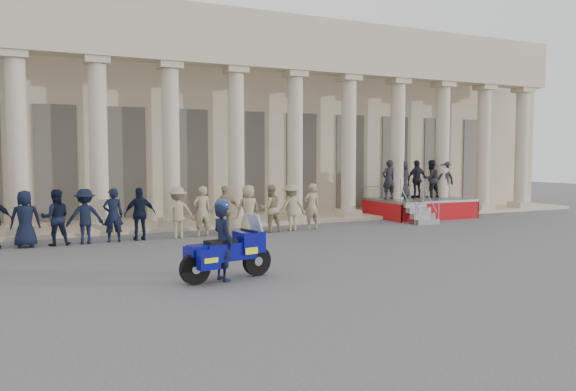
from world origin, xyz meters
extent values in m
plane|color=#4C4C4F|center=(0.00, 0.00, 0.00)|extent=(90.00, 90.00, 0.00)
cube|color=tan|center=(0.00, 15.00, 4.50)|extent=(40.00, 10.00, 9.00)
cube|color=tan|center=(0.00, 8.80, 0.07)|extent=(40.00, 2.60, 0.15)
cube|color=tan|center=(0.00, 8.00, 6.79)|extent=(35.80, 1.00, 1.00)
cube|color=tan|center=(0.00, 8.00, 7.89)|extent=(35.80, 1.00, 1.20)
cube|color=tan|center=(-6.50, 8.00, 0.30)|extent=(0.90, 0.90, 0.30)
cylinder|color=tan|center=(-6.50, 8.00, 3.25)|extent=(0.64, 0.64, 5.60)
cube|color=tan|center=(-6.50, 8.00, 6.17)|extent=(0.85, 0.85, 0.24)
cube|color=tan|center=(-3.90, 8.00, 0.30)|extent=(0.90, 0.90, 0.30)
cylinder|color=tan|center=(-3.90, 8.00, 3.25)|extent=(0.64, 0.64, 5.60)
cube|color=tan|center=(-3.90, 8.00, 6.17)|extent=(0.85, 0.85, 0.24)
cube|color=tan|center=(-1.30, 8.00, 0.30)|extent=(0.90, 0.90, 0.30)
cylinder|color=tan|center=(-1.30, 8.00, 3.25)|extent=(0.64, 0.64, 5.60)
cube|color=tan|center=(-1.30, 8.00, 6.17)|extent=(0.85, 0.85, 0.24)
cube|color=tan|center=(1.30, 8.00, 0.30)|extent=(0.90, 0.90, 0.30)
cylinder|color=tan|center=(1.30, 8.00, 3.25)|extent=(0.64, 0.64, 5.60)
cube|color=tan|center=(1.30, 8.00, 6.17)|extent=(0.85, 0.85, 0.24)
cube|color=tan|center=(3.90, 8.00, 0.30)|extent=(0.90, 0.90, 0.30)
cylinder|color=tan|center=(3.90, 8.00, 3.25)|extent=(0.64, 0.64, 5.60)
cube|color=tan|center=(3.90, 8.00, 6.17)|extent=(0.85, 0.85, 0.24)
cube|color=tan|center=(6.50, 8.00, 0.30)|extent=(0.90, 0.90, 0.30)
cylinder|color=tan|center=(6.50, 8.00, 3.25)|extent=(0.64, 0.64, 5.60)
cube|color=tan|center=(6.50, 8.00, 6.17)|extent=(0.85, 0.85, 0.24)
cube|color=tan|center=(9.10, 8.00, 0.30)|extent=(0.90, 0.90, 0.30)
cylinder|color=tan|center=(9.10, 8.00, 3.25)|extent=(0.64, 0.64, 5.60)
cube|color=tan|center=(9.10, 8.00, 6.17)|extent=(0.85, 0.85, 0.24)
cube|color=tan|center=(11.70, 8.00, 0.30)|extent=(0.90, 0.90, 0.30)
cylinder|color=tan|center=(11.70, 8.00, 3.25)|extent=(0.64, 0.64, 5.60)
cube|color=tan|center=(11.70, 8.00, 6.17)|extent=(0.85, 0.85, 0.24)
cube|color=tan|center=(14.30, 8.00, 0.30)|extent=(0.90, 0.90, 0.30)
cylinder|color=tan|center=(14.30, 8.00, 3.25)|extent=(0.64, 0.64, 5.60)
cube|color=tan|center=(14.30, 8.00, 6.17)|extent=(0.85, 0.85, 0.24)
cube|color=tan|center=(16.90, 8.00, 0.30)|extent=(0.90, 0.90, 0.30)
cylinder|color=tan|center=(16.90, 8.00, 3.25)|extent=(0.64, 0.64, 5.60)
cube|color=tan|center=(16.90, 8.00, 6.17)|extent=(0.85, 0.85, 0.24)
cube|color=black|center=(-5.20, 10.02, 2.55)|extent=(1.30, 0.12, 4.20)
cube|color=black|center=(-2.60, 10.02, 2.55)|extent=(1.30, 0.12, 4.20)
cube|color=black|center=(0.00, 10.02, 2.55)|extent=(1.30, 0.12, 4.20)
cube|color=black|center=(2.60, 10.02, 2.55)|extent=(1.30, 0.12, 4.20)
cube|color=black|center=(5.20, 10.02, 2.55)|extent=(1.30, 0.12, 4.20)
cube|color=black|center=(7.80, 10.02, 2.55)|extent=(1.30, 0.12, 4.20)
cube|color=black|center=(10.40, 10.02, 2.55)|extent=(1.30, 0.12, 4.20)
cube|color=black|center=(13.00, 10.02, 2.55)|extent=(1.30, 0.12, 4.20)
cube|color=black|center=(15.60, 10.02, 2.55)|extent=(1.30, 0.12, 4.20)
imported|color=black|center=(-6.35, 5.91, 0.88)|extent=(0.86, 0.56, 1.77)
imported|color=black|center=(-5.48, 5.91, 0.88)|extent=(0.86, 0.67, 1.77)
imported|color=black|center=(-4.61, 5.91, 0.88)|extent=(1.14, 0.66, 1.77)
imported|color=black|center=(-3.74, 5.91, 0.88)|extent=(0.64, 0.42, 1.77)
imported|color=black|center=(-2.88, 5.91, 0.88)|extent=(1.04, 0.43, 1.77)
imported|color=gray|center=(-1.61, 5.91, 0.88)|extent=(1.14, 0.66, 1.77)
imported|color=gray|center=(-0.74, 5.91, 0.88)|extent=(0.64, 0.42, 1.77)
imported|color=gray|center=(0.12, 5.91, 0.88)|extent=(1.04, 0.43, 1.77)
imported|color=gray|center=(0.99, 5.91, 0.88)|extent=(0.86, 0.56, 1.77)
imported|color=gray|center=(1.86, 5.91, 0.88)|extent=(0.86, 0.67, 1.77)
imported|color=gray|center=(2.73, 5.91, 0.88)|extent=(1.14, 0.66, 1.77)
imported|color=gray|center=(3.59, 5.91, 0.88)|extent=(0.64, 0.42, 1.77)
cube|color=gray|center=(10.15, 7.68, 0.82)|extent=(4.29, 3.06, 0.10)
cube|color=maroon|center=(10.15, 6.17, 0.38)|extent=(4.29, 0.04, 0.77)
cube|color=maroon|center=(8.02, 7.68, 0.38)|extent=(0.04, 3.06, 0.77)
cube|color=maroon|center=(12.27, 7.68, 0.38)|extent=(0.04, 3.06, 0.77)
cube|color=gray|center=(8.60, 5.25, 0.11)|extent=(1.10, 0.28, 0.22)
cube|color=gray|center=(8.60, 5.53, 0.33)|extent=(1.10, 0.28, 0.22)
cube|color=gray|center=(8.60, 5.81, 0.54)|extent=(1.10, 0.28, 0.22)
cube|color=gray|center=(8.60, 6.09, 0.76)|extent=(1.10, 0.28, 0.22)
cylinder|color=gray|center=(10.15, 9.16, 1.37)|extent=(4.29, 0.04, 0.04)
imported|color=black|center=(8.55, 7.88, 1.75)|extent=(0.64, 0.42, 1.76)
imported|color=black|center=(9.35, 7.88, 1.75)|extent=(0.86, 0.56, 1.76)
imported|color=black|center=(10.15, 7.88, 1.75)|extent=(1.03, 0.43, 1.76)
imported|color=black|center=(10.95, 7.88, 1.75)|extent=(0.86, 0.67, 1.76)
imported|color=black|center=(11.75, 7.88, 1.75)|extent=(1.14, 0.65, 1.76)
cylinder|color=black|center=(-1.48, -0.92, 0.35)|extent=(0.72, 0.27, 0.70)
cylinder|color=black|center=(-3.04, -1.20, 0.35)|extent=(0.72, 0.27, 0.70)
cube|color=#0B0D7E|center=(-2.21, -1.05, 0.66)|extent=(1.28, 0.65, 0.40)
cube|color=#0B0D7E|center=(-1.69, -0.96, 0.83)|extent=(0.67, 0.64, 0.48)
cube|color=silver|center=(-1.69, -0.96, 0.58)|extent=(0.28, 0.35, 0.13)
cube|color=#B2BFCC|center=(-1.51, -0.93, 1.19)|extent=(0.30, 0.52, 0.57)
cube|color=black|center=(-2.42, -1.09, 0.87)|extent=(0.74, 0.47, 0.11)
cube|color=#0B0D7E|center=(-2.99, -1.19, 0.74)|extent=(0.43, 0.42, 0.23)
cube|color=#0B0D7E|center=(-2.83, -1.51, 0.58)|extent=(0.51, 0.31, 0.42)
cube|color=#EEF50C|center=(-2.83, -1.51, 0.58)|extent=(0.36, 0.31, 0.11)
cube|color=#0B0D7E|center=(-2.95, -0.84, 0.58)|extent=(0.51, 0.31, 0.42)
cube|color=#EEF50C|center=(-2.95, -0.84, 0.58)|extent=(0.36, 0.31, 0.11)
cylinder|color=silver|center=(-2.77, -0.89, 0.32)|extent=(0.65, 0.21, 0.11)
cylinder|color=black|center=(-1.69, -0.96, 1.08)|extent=(0.17, 0.74, 0.04)
imported|color=black|center=(-2.37, -1.08, 0.88)|extent=(0.52, 0.70, 1.75)
sphere|color=navy|center=(-2.37, -1.08, 1.70)|extent=(0.28, 0.28, 0.28)
camera|label=1|loc=(-6.41, -12.99, 2.80)|focal=35.00mm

